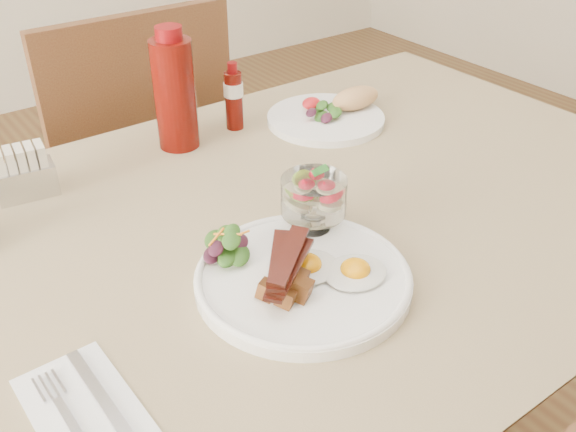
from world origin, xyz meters
name	(u,v)px	position (x,y,z in m)	size (l,w,h in m)	color
table	(299,259)	(0.00, 0.00, 0.66)	(1.33, 0.88, 0.75)	brown
chair_far	(133,172)	(0.00, 0.66, 0.52)	(0.42, 0.42, 0.93)	brown
main_plate	(303,279)	(-0.10, -0.14, 0.76)	(0.28, 0.28, 0.02)	white
fried_eggs	(331,268)	(-0.07, -0.16, 0.77)	(0.14, 0.13, 0.02)	silver
bacon_potato_pile	(287,274)	(-0.14, -0.15, 0.79)	(0.11, 0.10, 0.05)	brown
side_salad	(228,247)	(-0.16, -0.05, 0.79)	(0.07, 0.07, 0.04)	#1E4A13
fruit_cup	(314,196)	(-0.02, -0.06, 0.82)	(0.09, 0.09, 0.09)	white
second_plate	(333,113)	(0.26, 0.23, 0.77)	(0.25, 0.23, 0.06)	white
ketchup_bottle	(175,92)	(-0.04, 0.31, 0.85)	(0.09, 0.09, 0.22)	#500904
hot_sauce_bottle	(234,97)	(0.08, 0.32, 0.81)	(0.05, 0.05, 0.13)	#500904
sugar_caddy	(25,175)	(-0.31, 0.30, 0.79)	(0.10, 0.06, 0.08)	silver
napkin_cutlery	(88,411)	(-0.40, -0.17, 0.75)	(0.10, 0.18, 0.01)	white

